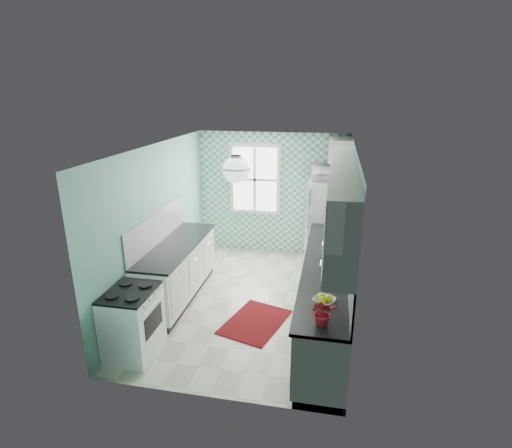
% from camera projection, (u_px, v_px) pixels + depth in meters
% --- Properties ---
extents(floor, '(3.00, 4.40, 0.02)m').
position_uv_depth(floor, '(250.00, 301.00, 6.54)').
color(floor, beige).
rests_on(floor, ground).
extents(ceiling, '(3.00, 4.40, 0.02)m').
position_uv_depth(ceiling, '(249.00, 146.00, 5.73)').
color(ceiling, white).
rests_on(ceiling, wall_back).
extents(wall_back, '(3.00, 0.02, 2.50)m').
position_uv_depth(wall_back, '(272.00, 194.00, 8.19)').
color(wall_back, '#67A694').
rests_on(wall_back, floor).
extents(wall_front, '(3.00, 0.02, 2.50)m').
position_uv_depth(wall_front, '(205.00, 299.00, 4.08)').
color(wall_front, '#67A694').
rests_on(wall_front, floor).
extents(wall_left, '(0.02, 4.40, 2.50)m').
position_uv_depth(wall_left, '(158.00, 223.00, 6.41)').
color(wall_left, '#67A694').
rests_on(wall_left, floor).
extents(wall_right, '(0.02, 4.40, 2.50)m').
position_uv_depth(wall_right, '(350.00, 235.00, 5.86)').
color(wall_right, '#67A694').
rests_on(wall_right, floor).
extents(accent_wall, '(3.00, 0.01, 2.50)m').
position_uv_depth(accent_wall, '(272.00, 194.00, 8.17)').
color(accent_wall, '#52AB91').
rests_on(accent_wall, wall_back).
extents(window, '(1.04, 0.05, 1.44)m').
position_uv_depth(window, '(255.00, 179.00, 8.11)').
color(window, white).
rests_on(window, wall_back).
extents(backsplash_right, '(0.02, 3.60, 0.51)m').
position_uv_depth(backsplash_right, '(349.00, 249.00, 5.51)').
color(backsplash_right, white).
rests_on(backsplash_right, wall_right).
extents(backsplash_left, '(0.02, 2.15, 0.51)m').
position_uv_depth(backsplash_left, '(158.00, 228.00, 6.36)').
color(backsplash_left, white).
rests_on(backsplash_left, wall_left).
extents(upper_cabinets_right, '(0.33, 3.20, 0.90)m').
position_uv_depth(upper_cabinets_right, '(341.00, 203.00, 5.12)').
color(upper_cabinets_right, white).
rests_on(upper_cabinets_right, wall_right).
extents(upper_cabinet_fridge, '(0.40, 0.74, 0.40)m').
position_uv_depth(upper_cabinet_fridge, '(340.00, 149.00, 7.28)').
color(upper_cabinet_fridge, white).
rests_on(upper_cabinet_fridge, wall_right).
extents(ceiling_light, '(0.34, 0.34, 0.35)m').
position_uv_depth(ceiling_light, '(236.00, 169.00, 5.05)').
color(ceiling_light, silver).
rests_on(ceiling_light, ceiling).
extents(base_cabinets_right, '(0.60, 3.60, 0.90)m').
position_uv_depth(base_cabinets_right, '(325.00, 295.00, 5.80)').
color(base_cabinets_right, white).
rests_on(base_cabinets_right, floor).
extents(countertop_right, '(0.63, 3.60, 0.04)m').
position_uv_depth(countertop_right, '(326.00, 265.00, 5.65)').
color(countertop_right, black).
rests_on(countertop_right, base_cabinets_right).
extents(base_cabinets_left, '(0.60, 2.15, 0.90)m').
position_uv_depth(base_cabinets_left, '(178.00, 272.00, 6.54)').
color(base_cabinets_left, white).
rests_on(base_cabinets_left, floor).
extents(countertop_left, '(0.63, 2.15, 0.04)m').
position_uv_depth(countertop_left, '(177.00, 245.00, 6.39)').
color(countertop_left, black).
rests_on(countertop_left, base_cabinets_left).
extents(fridge, '(0.73, 0.72, 1.67)m').
position_uv_depth(fridge, '(325.00, 223.00, 7.72)').
color(fridge, white).
rests_on(fridge, floor).
extents(stove, '(0.58, 0.73, 0.88)m').
position_uv_depth(stove, '(133.00, 321.00, 5.12)').
color(stove, silver).
rests_on(stove, floor).
extents(sink, '(0.50, 0.42, 0.53)m').
position_uv_depth(sink, '(328.00, 245.00, 6.36)').
color(sink, silver).
rests_on(sink, countertop_right).
extents(rug, '(1.02, 1.24, 0.02)m').
position_uv_depth(rug, '(255.00, 322.00, 5.93)').
color(rug, maroon).
rests_on(rug, floor).
extents(dish_towel, '(0.06, 0.26, 0.39)m').
position_uv_depth(dish_towel, '(308.00, 266.00, 6.66)').
color(dish_towel, '#579F9A').
rests_on(dish_towel, base_cabinets_right).
extents(fruit_bowl, '(0.32, 0.32, 0.06)m').
position_uv_depth(fruit_bowl, '(324.00, 301.00, 4.60)').
color(fruit_bowl, white).
rests_on(fruit_bowl, countertop_right).
extents(potted_plant, '(0.31, 0.29, 0.29)m').
position_uv_depth(potted_plant, '(323.00, 313.00, 4.14)').
color(potted_plant, red).
rests_on(potted_plant, countertop_right).
extents(soap_bottle, '(0.10, 0.10, 0.21)m').
position_uv_depth(soap_bottle, '(332.00, 226.00, 6.91)').
color(soap_bottle, '#98ABB8').
rests_on(soap_bottle, countertop_right).
extents(microwave, '(0.58, 0.42, 0.31)m').
position_uv_depth(microwave, '(328.00, 173.00, 7.40)').
color(microwave, silver).
rests_on(microwave, fridge).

